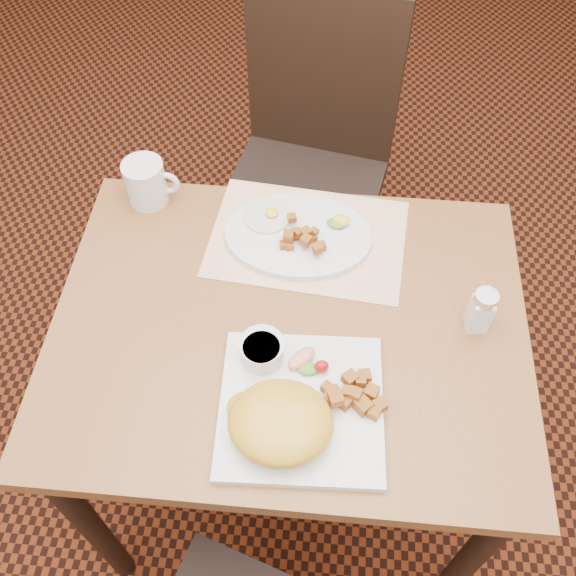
# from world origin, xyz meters

# --- Properties ---
(ground) EXTENTS (8.00, 8.00, 0.00)m
(ground) POSITION_xyz_m (0.00, 0.00, 0.00)
(ground) COLOR black
(ground) RESTS_ON ground
(table) EXTENTS (0.90, 0.70, 0.75)m
(table) POSITION_xyz_m (0.00, 0.00, 0.64)
(table) COLOR brown
(table) RESTS_ON ground
(chair_far) EXTENTS (0.50, 0.50, 0.97)m
(chair_far) POSITION_xyz_m (-0.00, 0.71, 0.54)
(chair_far) COLOR black
(chair_far) RESTS_ON ground
(placemat) EXTENTS (0.42, 0.32, 0.00)m
(placemat) POSITION_xyz_m (0.02, 0.21, 0.75)
(placemat) COLOR white
(placemat) RESTS_ON table
(plate_square) EXTENTS (0.29, 0.29, 0.02)m
(plate_square) POSITION_xyz_m (0.04, -0.17, 0.76)
(plate_square) COLOR silver
(plate_square) RESTS_ON table
(plate_oval) EXTENTS (0.31, 0.23, 0.02)m
(plate_oval) POSITION_xyz_m (-0.00, 0.21, 0.76)
(plate_oval) COLOR silver
(plate_oval) RESTS_ON placemat
(hollandaise_mound) EXTENTS (0.18, 0.16, 0.06)m
(hollandaise_mound) POSITION_xyz_m (0.00, -0.22, 0.80)
(hollandaise_mound) COLOR gold
(hollandaise_mound) RESTS_ON plate_square
(ramekin) EXTENTS (0.08, 0.08, 0.04)m
(ramekin) POSITION_xyz_m (-0.04, -0.09, 0.79)
(ramekin) COLOR silver
(ramekin) RESTS_ON plate_square
(garnish_sq) EXTENTS (0.08, 0.06, 0.03)m
(garnish_sq) POSITION_xyz_m (0.04, -0.10, 0.78)
(garnish_sq) COLOR #387223
(garnish_sq) RESTS_ON plate_square
(fried_egg) EXTENTS (0.10, 0.10, 0.02)m
(fried_egg) POSITION_xyz_m (-0.07, 0.25, 0.77)
(fried_egg) COLOR white
(fried_egg) RESTS_ON plate_oval
(garnish_ov) EXTENTS (0.05, 0.04, 0.02)m
(garnish_ov) POSITION_xyz_m (0.08, 0.24, 0.78)
(garnish_ov) COLOR #387223
(garnish_ov) RESTS_ON plate_oval
(salt_shaker) EXTENTS (0.04, 0.04, 0.10)m
(salt_shaker) POSITION_xyz_m (0.35, 0.03, 0.80)
(salt_shaker) COLOR white
(salt_shaker) RESTS_ON table
(coffee_mug) EXTENTS (0.12, 0.09, 0.10)m
(coffee_mug) POSITION_xyz_m (-0.33, 0.30, 0.80)
(coffee_mug) COLOR silver
(coffee_mug) RESTS_ON table
(home_fries_sq) EXTENTS (0.13, 0.10, 0.04)m
(home_fries_sq) POSITION_xyz_m (0.12, -0.16, 0.78)
(home_fries_sq) COLOR #A55B1A
(home_fries_sq) RESTS_ON plate_square
(home_fries_ov) EXTENTS (0.10, 0.10, 0.03)m
(home_fries_ov) POSITION_xyz_m (0.01, 0.19, 0.79)
(home_fries_ov) COLOR #A55B1A
(home_fries_ov) RESTS_ON plate_oval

